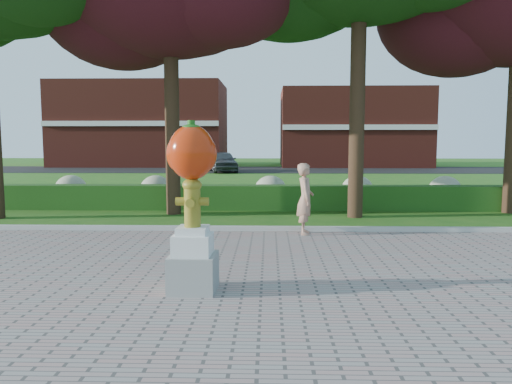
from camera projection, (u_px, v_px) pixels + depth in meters
ground at (219, 262)px, 9.42m from camera, size 100.00×100.00×0.00m
walkway at (182, 350)px, 5.45m from camera, size 40.00×14.00×0.04m
curb at (231, 229)px, 12.40m from camera, size 40.00×0.18×0.15m
lawn_hedge at (240, 197)px, 16.34m from camera, size 24.00×0.70×0.80m
hydrangea_row at (258, 190)px, 17.30m from camera, size 20.10×1.10×0.99m
street at (256, 170)px, 37.25m from camera, size 50.00×8.00×0.02m
building_left at (143, 125)px, 43.11m from camera, size 14.00×8.00×7.00m
building_right at (351, 128)px, 42.67m from camera, size 12.00×8.00×6.40m
hydrant_sculpture at (192, 202)px, 7.36m from camera, size 0.74×0.71×2.54m
woman at (305, 199)px, 11.87m from camera, size 0.42×0.63×1.70m
parked_car at (223, 161)px, 34.81m from camera, size 2.61×4.52×1.45m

